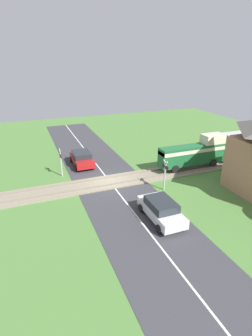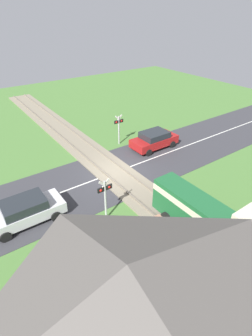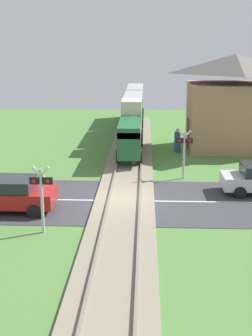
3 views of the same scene
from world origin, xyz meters
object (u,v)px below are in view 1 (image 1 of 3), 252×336
Objects in this scene: train at (245,144)px; crossing_signal_west_approach at (61,159)px; crossing_signal_east_approach at (165,171)px; pedestrian_by_station at (225,171)px; car_near_crossing at (82,158)px; car_far_side at (161,209)px.

train is 19.49m from crossing_signal_west_approach.
pedestrian_by_station is at bearing 89.35° from crossing_signal_east_approach.
train is 7.45× the size of crossing_signal_west_approach.
train is at bearing 81.00° from crossing_signal_west_approach.
crossing_signal_west_approach reaches higher than car_near_crossing.
crossing_signal_west_approach is 1.67× the size of pedestrian_by_station.
car_near_crossing is 1.52× the size of crossing_signal_west_approach.
crossing_signal_east_approach reaches higher than pedestrian_by_station.
car_near_crossing is 1.52× the size of crossing_signal_east_approach.
car_far_side is at bearing -32.08° from crossing_signal_east_approach.
car_near_crossing reaches higher than car_far_side.
car_far_side is 2.60× the size of pedestrian_by_station.
car_near_crossing is 0.97× the size of car_far_side.
crossing_signal_west_approach is at bearing -151.99° from car_far_side.
train is at bearing 120.98° from pedestrian_by_station.
car_far_side is at bearing 28.01° from crossing_signal_west_approach.
car_far_side is 1.56× the size of crossing_signal_east_approach.
car_near_crossing is 14.26m from pedestrian_by_station.
crossing_signal_west_approach is at bearing -113.71° from pedestrian_by_station.
crossing_signal_east_approach is 6.45m from pedestrian_by_station.
crossing_signal_east_approach is (8.15, 5.28, 0.97)m from car_near_crossing.
car_far_side is at bearing -63.77° from train.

